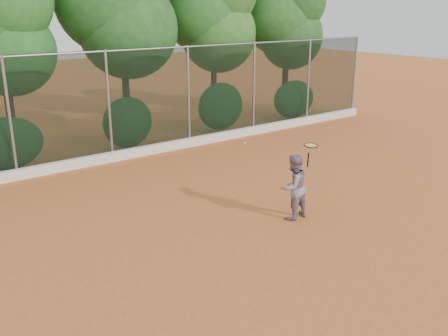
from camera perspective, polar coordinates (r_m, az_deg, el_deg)
ground at (r=11.06m, az=3.16°, el=-7.45°), size 80.00×80.00×0.00m
concrete_curb at (r=16.45m, az=-12.36°, el=1.32°), size 24.00×0.20×0.30m
tennis_player at (r=11.62m, az=7.91°, el=-2.15°), size 0.79×0.63×1.56m
chainlink_fence at (r=16.22m, az=-13.03°, el=7.26°), size 24.09×0.09×3.50m
foliage_backdrop at (r=17.60m, az=-18.12°, el=16.00°), size 23.70×3.63×7.55m
tennis_racket at (r=11.42m, az=9.86°, el=2.36°), size 0.41×0.41×0.54m
tennis_ball_in_flight at (r=10.92m, az=2.38°, el=2.88°), size 0.07×0.07×0.07m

